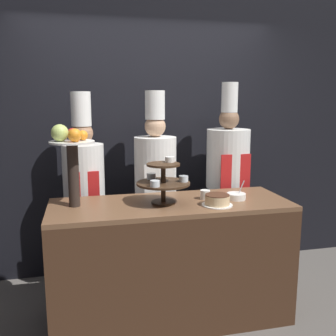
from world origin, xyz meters
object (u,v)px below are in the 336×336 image
at_px(tiered_stand, 164,180).
at_px(serving_bowl_near, 236,196).
at_px(chef_center_right, 227,177).
at_px(cake_round, 217,200).
at_px(chef_center_left, 155,183).
at_px(cup_white, 205,195).
at_px(chef_left, 84,189).
at_px(fruit_pedestal, 71,151).

xyz_separation_m(tiered_stand, serving_bowl_near, (0.58, -0.01, -0.15)).
xyz_separation_m(tiered_stand, chef_center_right, (0.77, 0.62, -0.14)).
relative_size(tiered_stand, chef_center_right, 0.21).
height_order(cake_round, chef_center_left, chef_center_left).
bearing_deg(cup_white, chef_left, 148.00).
distance_m(serving_bowl_near, chef_left, 1.33).
bearing_deg(serving_bowl_near, chef_center_left, 129.33).
xyz_separation_m(tiered_stand, fruit_pedestal, (-0.67, 0.07, 0.24)).
relative_size(tiered_stand, chef_center_left, 0.22).
bearing_deg(tiered_stand, cake_round, -21.39).
relative_size(cup_white, serving_bowl_near, 0.52).
bearing_deg(chef_center_right, serving_bowl_near, -106.02).
distance_m(cup_white, chef_left, 1.09).
relative_size(tiered_stand, cake_round, 1.76).
relative_size(fruit_pedestal, chef_center_left, 0.33).
bearing_deg(chef_center_left, tiered_stand, -95.52).
bearing_deg(chef_center_left, fruit_pedestal, -142.57).
bearing_deg(chef_center_left, cake_round, -67.77).
distance_m(chef_left, chef_center_left, 0.64).
relative_size(fruit_pedestal, chef_left, 0.34).
bearing_deg(chef_left, tiered_stand, -46.96).
height_order(fruit_pedestal, chef_center_left, chef_center_left).
bearing_deg(cup_white, tiered_stand, -172.76).
bearing_deg(chef_center_left, cup_white, -63.80).
height_order(fruit_pedestal, chef_left, chef_left).
bearing_deg(fruit_pedestal, cup_white, -1.33).
height_order(tiered_stand, cup_white, tiered_stand).
distance_m(cake_round, cup_white, 0.19).
bearing_deg(tiered_stand, chef_center_left, 84.48).
xyz_separation_m(cup_white, chef_center_right, (0.42, 0.58, 0.00)).
height_order(cake_round, serving_bowl_near, serving_bowl_near).
bearing_deg(fruit_pedestal, chef_left, 81.40).
xyz_separation_m(fruit_pedestal, cake_round, (1.04, -0.21, -0.37)).
bearing_deg(cake_round, chef_left, 141.17).
distance_m(tiered_stand, serving_bowl_near, 0.60).
bearing_deg(chef_center_left, chef_left, 180.00).
height_order(chef_left, chef_center_right, chef_center_right).
height_order(chef_left, chef_center_left, chef_center_left).
xyz_separation_m(cup_white, serving_bowl_near, (0.24, -0.06, -0.01)).
distance_m(chef_center_left, chef_center_right, 0.71).
relative_size(fruit_pedestal, chef_center_right, 0.32).
bearing_deg(chef_center_right, tiered_stand, -140.86).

